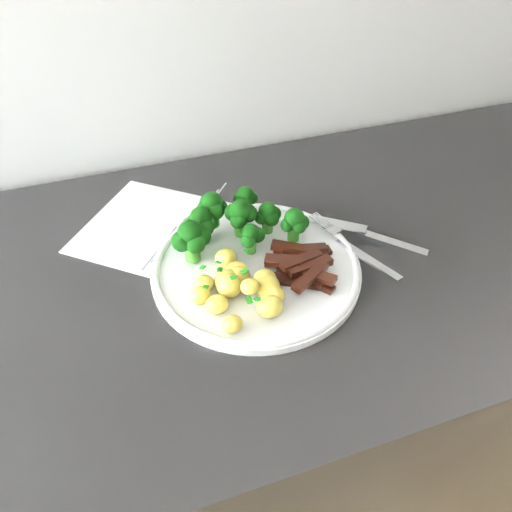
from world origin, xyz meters
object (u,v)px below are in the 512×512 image
beef_strips (303,265)px  knife (374,238)px  plate (256,267)px  broccoli (230,221)px  potatoes (242,284)px  recipe_paper (177,233)px  counter (288,418)px  fork (355,248)px

beef_strips → knife: size_ratio=0.66×
plate → broccoli: broccoli is taller
plate → potatoes: (-0.03, -0.04, 0.02)m
recipe_paper → beef_strips: size_ratio=3.14×
counter → potatoes: potatoes is taller
counter → broccoli: size_ratio=12.32×
plate → broccoli: 0.08m
potatoes → broccoli: bearing=81.6°
plate → beef_strips: (0.06, -0.03, 0.01)m
counter → fork: (0.07, -0.04, 0.49)m
counter → recipe_paper: bearing=147.5°
potatoes → fork: potatoes is taller
knife → broccoli: bearing=163.8°
plate → knife: bearing=0.9°
recipe_paper → beef_strips: beef_strips is taller
counter → potatoes: 0.51m
plate → fork: fork is taller
beef_strips → knife: bearing=13.5°
potatoes → fork: bearing=6.7°
counter → knife: (0.11, -0.01, 0.48)m
recipe_paper → plate: size_ratio=1.19×
counter → recipe_paper: recipe_paper is taller
plate → fork: bearing=-7.9°
counter → fork: fork is taller
plate → fork: 0.15m
beef_strips → fork: (0.09, 0.01, -0.00)m
plate → counter: bearing=10.7°
recipe_paper → potatoes: 0.17m
beef_strips → fork: size_ratio=0.64×
counter → knife: bearing=-6.0°
counter → fork: bearing=-27.4°
recipe_paper → plate: bearing=-53.8°
recipe_paper → plate: 0.15m
counter → potatoes: (-0.11, -0.06, 0.50)m
beef_strips → fork: beef_strips is taller
fork → knife: 0.05m
counter → knife: size_ratio=14.52×
counter → beef_strips: bearing=-113.8°
plate → beef_strips: 0.07m
plate → knife: knife is taller
knife → plate: bearing=-179.1°
recipe_paper → potatoes: bearing=-71.4°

